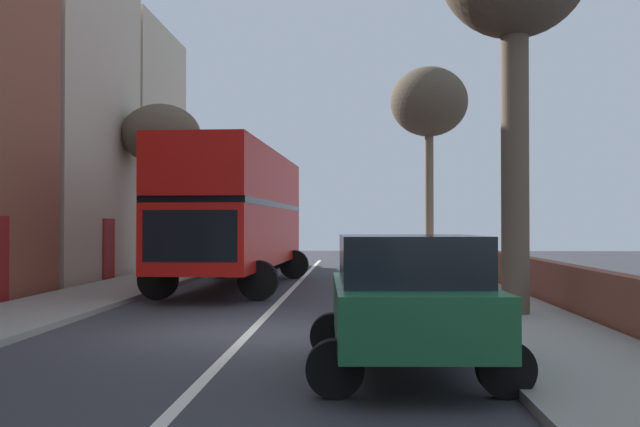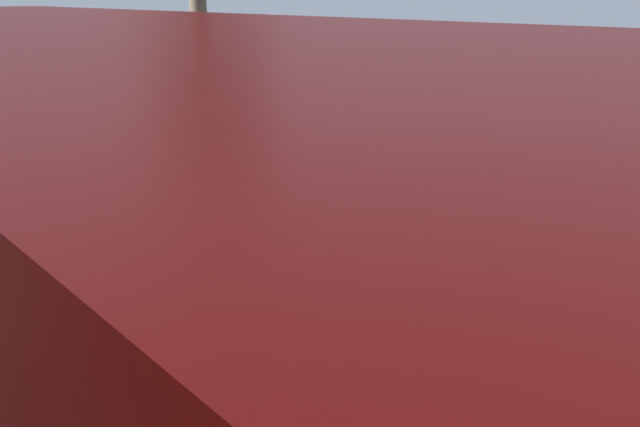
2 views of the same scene
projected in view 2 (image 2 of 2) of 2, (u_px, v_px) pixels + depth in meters
The scene contains 0 objects.
Camera 2 is at (-3.10, 7.81, 4.18)m, focal length 34.41 mm.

